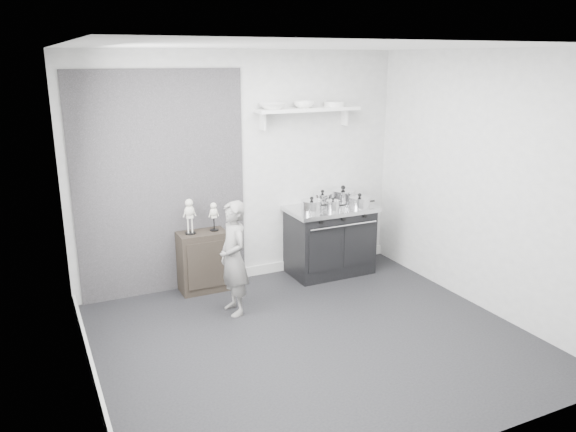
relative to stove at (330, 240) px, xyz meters
The scene contains 16 objects.
ground 1.85m from the stove, 124.70° to the right, with size 4.00×4.00×0.00m, color black.
room_shell 2.11m from the stove, 129.94° to the right, with size 4.02×3.62×2.71m.
wall_shelf 1.61m from the stove, 137.83° to the left, with size 1.30×0.26×0.24m.
stove is the anchor object (origin of this frame).
side_cabinet 1.60m from the stove, behind, with size 0.54×0.32×0.70m, color black.
child 1.60m from the stove, 158.62° to the right, with size 0.44×0.29×1.21m, color slate.
pot_front_left 0.59m from the stove, 162.77° to the right, with size 0.33×0.25×0.19m.
pot_back_left 0.52m from the stove, 117.77° to the left, with size 0.33×0.24×0.20m.
pot_back_right 0.58m from the stove, 27.72° to the left, with size 0.40×0.32×0.22m.
pot_front_right 0.60m from the stove, 27.32° to the right, with size 0.35×0.26×0.18m.
pot_front_center 0.52m from the stove, 110.97° to the right, with size 0.25×0.16×0.16m.
skeleton_full 1.81m from the stove, behind, with size 0.13×0.08×0.47m, color beige, non-canonical shape.
skeleton_torso 1.53m from the stove, behind, with size 0.11×0.07×0.38m, color beige, non-canonical shape.
bowl_large 1.80m from the stove, 164.25° to the left, with size 0.29×0.29×0.07m, color white.
bowl_small 1.69m from the stove, 144.83° to the left, with size 0.25×0.25×0.08m, color white.
plate_stack 1.66m from the stove, 54.85° to the left, with size 0.25×0.25×0.06m, color silver.
Camera 1 is at (-2.31, -4.28, 2.61)m, focal length 35.00 mm.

